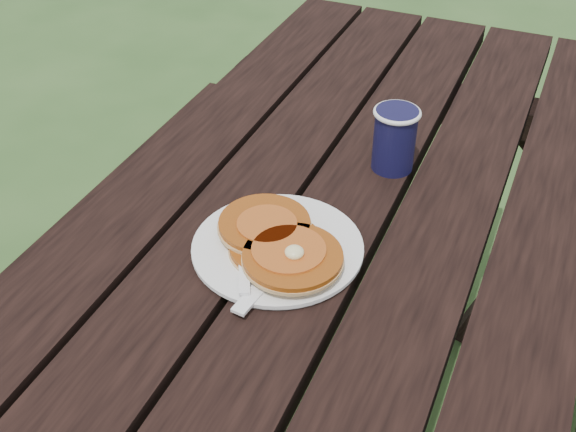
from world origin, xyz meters
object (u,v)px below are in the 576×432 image
at_px(plate, 278,248).
at_px(coffee_cup, 395,136).
at_px(picnic_table, 312,411).
at_px(pancake_stack, 279,243).

xyz_separation_m(plate, coffee_cup, (0.09, 0.27, 0.06)).
relative_size(picnic_table, plate, 7.46).
xyz_separation_m(picnic_table, coffee_cup, (0.04, 0.25, 0.44)).
distance_m(plate, coffee_cup, 0.29).
height_order(plate, coffee_cup, coffee_cup).
bearing_deg(plate, pancake_stack, -57.13).
bearing_deg(coffee_cup, plate, -107.96).
bearing_deg(plate, coffee_cup, 72.04).
xyz_separation_m(pancake_stack, coffee_cup, (0.08, 0.28, 0.04)).
bearing_deg(plate, picnic_table, 29.28).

